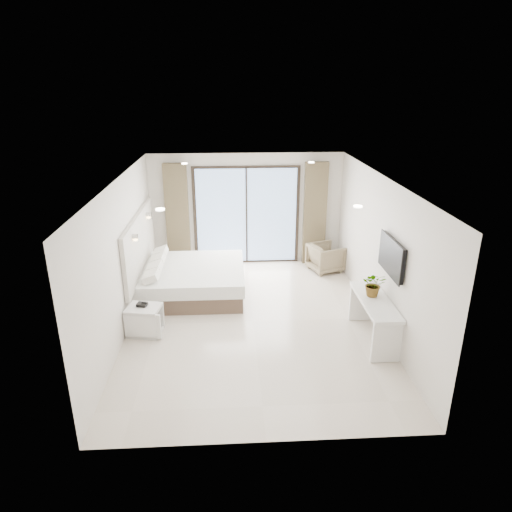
{
  "coord_description": "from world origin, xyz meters",
  "views": [
    {
      "loc": [
        -0.39,
        -7.59,
        4.21
      ],
      "look_at": [
        0.07,
        0.4,
        1.17
      ],
      "focal_mm": 32.0,
      "sensor_mm": 36.0,
      "label": 1
    }
  ],
  "objects_px": {
    "bed": "(192,280)",
    "console_desk": "(374,311)",
    "armchair": "(326,256)",
    "nightstand": "(145,320)"
  },
  "relations": [
    {
      "from": "nightstand",
      "to": "console_desk",
      "type": "relative_size",
      "value": 0.41
    },
    {
      "from": "console_desk",
      "to": "armchair",
      "type": "bearing_deg",
      "value": 93.45
    },
    {
      "from": "console_desk",
      "to": "armchair",
      "type": "relative_size",
      "value": 2.15
    },
    {
      "from": "nightstand",
      "to": "console_desk",
      "type": "xyz_separation_m",
      "value": [
        3.99,
        -0.43,
        0.3
      ]
    },
    {
      "from": "bed",
      "to": "console_desk",
      "type": "distance_m",
      "value": 3.87
    },
    {
      "from": "nightstand",
      "to": "armchair",
      "type": "xyz_separation_m",
      "value": [
        3.8,
        2.72,
        0.1
      ]
    },
    {
      "from": "console_desk",
      "to": "armchair",
      "type": "distance_m",
      "value": 3.17
    },
    {
      "from": "console_desk",
      "to": "bed",
      "type": "bearing_deg",
      "value": 147.88
    },
    {
      "from": "nightstand",
      "to": "armchair",
      "type": "bearing_deg",
      "value": 45.49
    },
    {
      "from": "armchair",
      "to": "nightstand",
      "type": "bearing_deg",
      "value": 105.64
    }
  ]
}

